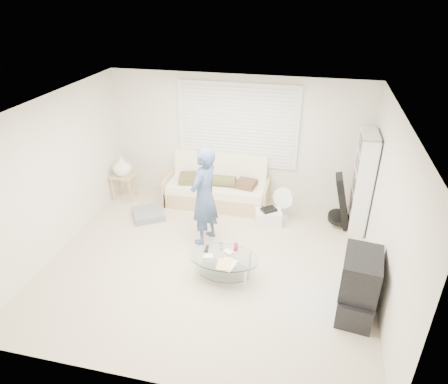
% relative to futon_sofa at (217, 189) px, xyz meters
% --- Properties ---
extents(ground, '(5.00, 5.00, 0.00)m').
position_rel_futon_sofa_xyz_m(ground, '(0.32, -1.87, -0.32)').
color(ground, '#B9A890').
rests_on(ground, ground).
extents(room_shell, '(5.02, 4.52, 2.51)m').
position_rel_futon_sofa_xyz_m(room_shell, '(0.32, -1.39, 1.31)').
color(room_shell, silver).
rests_on(room_shell, ground).
extents(window_blinds, '(2.32, 0.08, 1.62)m').
position_rel_futon_sofa_xyz_m(window_blinds, '(0.32, 0.33, 1.23)').
color(window_blinds, silver).
rests_on(window_blinds, ground).
extents(futon_sofa, '(2.02, 0.81, 0.99)m').
position_rel_futon_sofa_xyz_m(futon_sofa, '(0.00, 0.00, 0.00)').
color(futon_sofa, tan).
rests_on(futon_sofa, ground).
extents(grey_floor_pillow, '(0.76, 0.76, 0.12)m').
position_rel_futon_sofa_xyz_m(grey_floor_pillow, '(-1.15, -0.81, -0.26)').
color(grey_floor_pillow, slate).
rests_on(grey_floor_pillow, ground).
extents(side_table, '(0.47, 0.37, 0.92)m').
position_rel_futon_sofa_xyz_m(side_table, '(-1.90, -0.21, 0.36)').
color(side_table, tan).
rests_on(side_table, ground).
extents(bookshelf, '(0.28, 0.76, 1.80)m').
position_rel_futon_sofa_xyz_m(bookshelf, '(2.64, -0.26, 0.57)').
color(bookshelf, white).
rests_on(bookshelf, ground).
extents(guitar_case, '(0.40, 0.37, 1.00)m').
position_rel_futon_sofa_xyz_m(guitar_case, '(2.36, -0.34, 0.12)').
color(guitar_case, black).
rests_on(guitar_case, ground).
extents(floor_fan, '(0.41, 0.27, 0.66)m').
position_rel_futon_sofa_xyz_m(floor_fan, '(1.32, -0.30, 0.06)').
color(floor_fan, white).
rests_on(floor_fan, ground).
extents(storage_bin, '(0.53, 0.43, 0.33)m').
position_rel_futon_sofa_xyz_m(storage_bin, '(1.10, -0.54, -0.18)').
color(storage_bin, white).
rests_on(storage_bin, ground).
extents(tv_unit, '(0.55, 0.89, 0.91)m').
position_rel_futon_sofa_xyz_m(tv_unit, '(2.52, -2.47, 0.12)').
color(tv_unit, black).
rests_on(tv_unit, ground).
extents(coffee_table, '(1.06, 0.68, 0.51)m').
position_rel_futon_sofa_xyz_m(coffee_table, '(0.63, -2.20, -0.01)').
color(coffee_table, silver).
rests_on(coffee_table, ground).
extents(standing_person, '(0.60, 0.73, 1.72)m').
position_rel_futon_sofa_xyz_m(standing_person, '(0.10, -1.31, 0.53)').
color(standing_person, '#364B6F').
rests_on(standing_person, ground).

